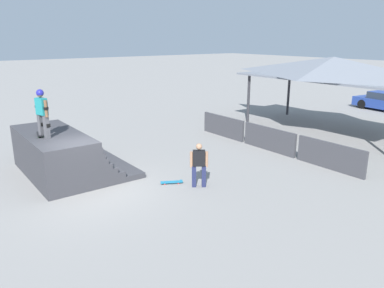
# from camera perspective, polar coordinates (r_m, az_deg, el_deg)

# --- Properties ---
(ground_plane) EXTENTS (160.00, 160.00, 0.00)m
(ground_plane) POSITION_cam_1_polar(r_m,az_deg,el_deg) (13.08, -14.91, -6.84)
(ground_plane) COLOR gray
(quarter_pipe_ramp) EXTENTS (4.50, 3.48, 1.61)m
(quarter_pipe_ramp) POSITION_cam_1_polar(r_m,az_deg,el_deg) (14.75, -19.22, -1.64)
(quarter_pipe_ramp) COLOR #38383D
(quarter_pipe_ramp) RESTS_ON ground
(skater_on_deck) EXTENTS (0.72, 0.34, 1.67)m
(skater_on_deck) POSITION_cam_1_polar(r_m,az_deg,el_deg) (13.73, -21.90, 4.81)
(skater_on_deck) COLOR #4C4C51
(skater_on_deck) RESTS_ON quarter_pipe_ramp
(skateboard_on_deck) EXTENTS (0.81, 0.35, 0.09)m
(skateboard_on_deck) POSITION_cam_1_polar(r_m,az_deg,el_deg) (14.20, -22.13, 1.38)
(skateboard_on_deck) COLOR green
(skateboard_on_deck) RESTS_ON quarter_pipe_ramp
(bystander_walking) EXTENTS (0.44, 0.56, 1.54)m
(bystander_walking) POSITION_cam_1_polar(r_m,az_deg,el_deg) (12.65, 1.07, -2.91)
(bystander_walking) COLOR #1E2347
(bystander_walking) RESTS_ON ground
(skateboard_on_ground) EXTENTS (0.54, 0.78, 0.09)m
(skateboard_on_ground) POSITION_cam_1_polar(r_m,az_deg,el_deg) (13.21, -3.02, -5.80)
(skateboard_on_ground) COLOR red
(skateboard_on_ground) RESTS_ON ground
(barrier_fence) EXTENTS (9.20, 0.12, 1.05)m
(barrier_fence) POSITION_cam_1_polar(r_m,az_deg,el_deg) (17.24, 11.66, 0.76)
(barrier_fence) COLOR #3D3D42
(barrier_fence) RESTS_ON ground
(pavilion_shelter) EXTENTS (10.00, 4.32, 3.98)m
(pavilion_shelter) POSITION_cam_1_polar(r_m,az_deg,el_deg) (21.30, 20.69, 10.74)
(pavilion_shelter) COLOR #2D2D33
(pavilion_shelter) RESTS_ON ground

